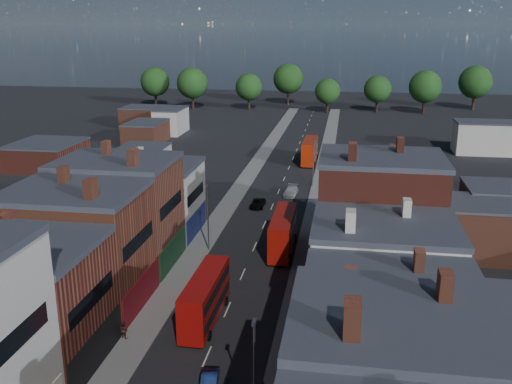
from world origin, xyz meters
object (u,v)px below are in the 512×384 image
(car_2, at_px, (258,203))
(car_3, at_px, (291,191))
(car_1, at_px, (209,382))
(bus_0, at_px, (205,297))
(bus_1, at_px, (283,232))
(bus_2, at_px, (310,150))
(ped_1, at_px, (124,329))

(car_2, xyz_separation_m, car_3, (4.21, 6.83, 0.09))
(car_3, bearing_deg, car_1, -86.90)
(bus_0, height_order, car_1, bus_0)
(bus_1, distance_m, car_1, 27.51)
(bus_0, distance_m, car_2, 33.86)
(bus_2, xyz_separation_m, car_3, (-1.36, -22.36, -1.77))
(ped_1, bearing_deg, bus_0, -123.25)
(bus_1, distance_m, car_3, 23.10)
(car_2, bearing_deg, car_3, 58.85)
(bus_2, relative_size, car_1, 3.04)
(ped_1, bearing_deg, bus_1, -94.23)
(bus_0, relative_size, car_3, 2.19)
(bus_1, bearing_deg, car_3, 92.98)
(bus_2, distance_m, car_2, 29.77)
(bus_1, distance_m, bus_2, 45.35)
(car_1, xyz_separation_m, ped_1, (-8.83, 5.58, 0.32))
(bus_0, relative_size, bus_2, 0.96)
(bus_1, relative_size, ped_1, 6.75)
(bus_0, bearing_deg, car_1, -73.69)
(bus_0, xyz_separation_m, bus_1, (5.00, 17.65, 0.09))
(car_1, relative_size, ped_1, 2.23)
(car_3, bearing_deg, bus_2, 90.67)
(bus_2, bearing_deg, car_2, -100.06)
(car_3, relative_size, ped_1, 2.97)
(car_1, relative_size, car_2, 0.83)
(car_2, height_order, ped_1, ped_1)
(car_1, xyz_separation_m, car_2, (-3.27, 43.51, 0.01))
(ped_1, bearing_deg, car_2, -75.48)
(bus_1, height_order, ped_1, bus_1)
(bus_0, height_order, ped_1, bus_0)
(bus_0, distance_m, bus_2, 63.20)
(bus_0, bearing_deg, bus_2, 86.22)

